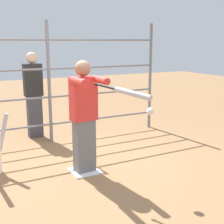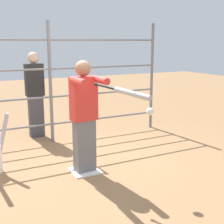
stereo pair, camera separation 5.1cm
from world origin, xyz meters
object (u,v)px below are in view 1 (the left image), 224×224
baseball_bat_swinging (128,92)px  softball_in_flight (150,111)px  batter (84,114)px  bystander_behind_fence (34,94)px

baseball_bat_swinging → softball_in_flight: bearing=-168.7°
batter → baseball_bat_swinging: 0.99m
softball_in_flight → bystander_behind_fence: bystander_behind_fence is taller
batter → bystander_behind_fence: 2.08m
baseball_bat_swinging → bystander_behind_fence: bearing=-83.1°
batter → baseball_bat_swinging: size_ratio=1.98×
baseball_bat_swinging → softball_in_flight: (-0.37, -0.07, -0.28)m
baseball_bat_swinging → softball_in_flight: size_ratio=8.42×
baseball_bat_swinging → bystander_behind_fence: (0.36, -2.95, -0.41)m
batter → baseball_bat_swinging: bearing=101.2°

